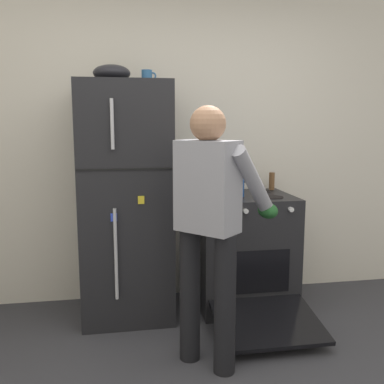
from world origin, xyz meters
TOP-DOWN VIEW (x-y plane):
  - kitchen_wall_back at (0.00, 1.95)m, footprint 6.00×0.10m
  - refrigerator at (-0.50, 1.57)m, footprint 0.68×0.72m
  - stove_range at (0.45, 1.55)m, footprint 0.76×1.22m
  - person_cook at (-0.01, 0.73)m, footprint 0.68×0.70m
  - red_pot at (0.29, 1.52)m, footprint 0.37×0.27m
  - coffee_mug at (-0.32, 1.62)m, footprint 0.11×0.08m
  - pepper_mill at (0.75, 1.77)m, footprint 0.05×0.05m
  - mixing_bowl at (-0.58, 1.57)m, footprint 0.27×0.27m

SIDE VIEW (x-z plane):
  - stove_range at x=0.45m, z-range -0.01..0.92m
  - refrigerator at x=-0.50m, z-range 0.00..1.80m
  - person_cook at x=-0.01m, z-range 0.16..1.75m
  - red_pot at x=0.29m, z-range 0.93..1.06m
  - pepper_mill at x=0.75m, z-range 0.93..1.08m
  - kitchen_wall_back at x=0.00m, z-range 0.00..2.70m
  - coffee_mug at x=-0.32m, z-range 1.80..1.89m
  - mixing_bowl at x=-0.58m, z-range 1.80..1.92m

